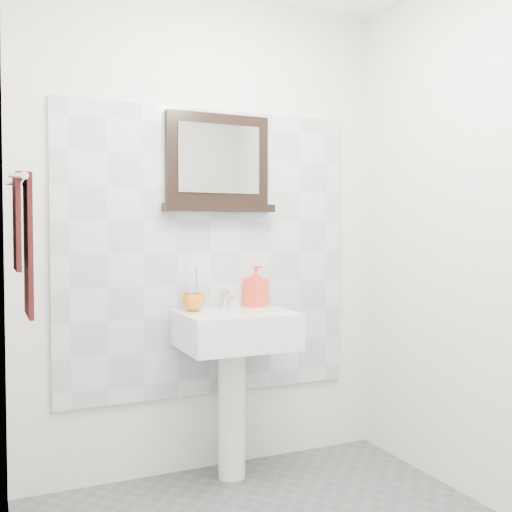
{
  "coord_description": "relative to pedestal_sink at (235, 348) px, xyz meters",
  "views": [
    {
      "loc": [
        -1.08,
        -1.89,
        1.25
      ],
      "look_at": [
        0.03,
        0.55,
        1.15
      ],
      "focal_mm": 42.0,
      "sensor_mm": 36.0,
      "label": 1
    }
  ],
  "objects": [
    {
      "name": "pedestal_sink",
      "position": [
        0.0,
        0.0,
        0.0
      ],
      "size": [
        0.55,
        0.44,
        0.96
      ],
      "color": "white",
      "rests_on": "ground"
    },
    {
      "name": "towel_bar",
      "position": [
        -1.01,
        -0.27,
        0.78
      ],
      "size": [
        0.07,
        0.4,
        0.03
      ],
      "color": "silver",
      "rests_on": "left_wall"
    },
    {
      "name": "framed_mirror",
      "position": [
        -0.02,
        0.19,
        0.93
      ],
      "size": [
        0.6,
        0.11,
        0.51
      ],
      "color": "black",
      "rests_on": "back_wall"
    },
    {
      "name": "toothbrush_cup",
      "position": [
        -0.19,
        0.1,
        0.23
      ],
      "size": [
        0.13,
        0.13,
        0.09
      ],
      "primitive_type": "imported",
      "rotation": [
        0.0,
        0.0,
        -0.15
      ],
      "color": "orange",
      "rests_on": "pedestal_sink"
    },
    {
      "name": "soap_dispenser",
      "position": [
        0.18,
        0.15,
        0.29
      ],
      "size": [
        0.12,
        0.13,
        0.22
      ],
      "primitive_type": "imported",
      "rotation": [
        0.0,
        0.0,
        0.32
      ],
      "color": "#FF1E25",
      "rests_on": "pedestal_sink"
    },
    {
      "name": "back_wall",
      "position": [
        -0.06,
        0.23,
        0.57
      ],
      "size": [
        2.0,
        0.01,
        2.5
      ],
      "primitive_type": "cube",
      "color": "silver",
      "rests_on": "ground"
    },
    {
      "name": "toothbrushes",
      "position": [
        -0.18,
        0.1,
        0.31
      ],
      "size": [
        0.05,
        0.04,
        0.21
      ],
      "color": "white",
      "rests_on": "toothbrush_cup"
    },
    {
      "name": "splashback",
      "position": [
        -0.06,
        0.21,
        0.47
      ],
      "size": [
        1.6,
        0.02,
        1.5
      ],
      "primitive_type": "cube",
      "color": "silver",
      "rests_on": "back_wall"
    },
    {
      "name": "left_wall",
      "position": [
        -1.06,
        -0.87,
        0.57
      ],
      "size": [
        0.01,
        2.2,
        2.5
      ],
      "primitive_type": "cube",
      "color": "silver",
      "rests_on": "ground"
    },
    {
      "name": "hand_towel",
      "position": [
        -1.0,
        -0.27,
        0.57
      ],
      "size": [
        0.06,
        0.3,
        0.55
      ],
      "color": "black",
      "rests_on": "towel_bar"
    }
  ]
}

